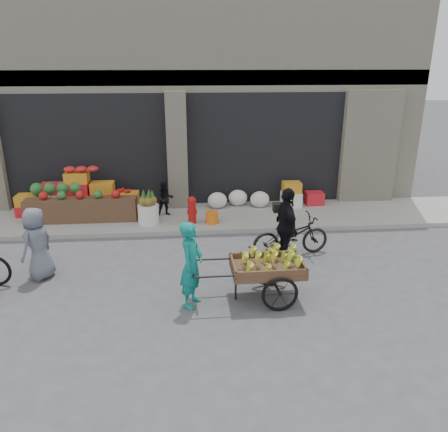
{
  "coord_description": "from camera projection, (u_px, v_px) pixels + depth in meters",
  "views": [
    {
      "loc": [
        0.26,
        -6.92,
        4.02
      ],
      "look_at": [
        0.96,
        1.26,
        1.1
      ],
      "focal_mm": 35.0,
      "sensor_mm": 36.0,
      "label": 1
    }
  ],
  "objects": [
    {
      "name": "fruit_display",
      "position": [
        84.0,
        196.0,
        11.5
      ],
      "size": [
        3.1,
        1.12,
        1.24
      ],
      "color": "red",
      "rests_on": "sidewalk"
    },
    {
      "name": "cyclist",
      "position": [
        287.0,
        227.0,
        8.93
      ],
      "size": [
        0.54,
        1.01,
        1.63
      ],
      "primitive_type": "imported",
      "rotation": [
        0.0,
        0.0,
        1.73
      ],
      "color": "black",
      "rests_on": "ground"
    },
    {
      "name": "bicycle",
      "position": [
        291.0,
        236.0,
        9.45
      ],
      "size": [
        1.79,
        0.86,
        0.9
      ],
      "primitive_type": "imported",
      "rotation": [
        0.0,
        0.0,
        1.73
      ],
      "color": "black",
      "rests_on": "ground"
    },
    {
      "name": "building",
      "position": [
        177.0,
        82.0,
        14.23
      ],
      "size": [
        14.0,
        6.45,
        7.0
      ],
      "color": "beige",
      "rests_on": "ground"
    },
    {
      "name": "seated_person",
      "position": [
        165.0,
        199.0,
        11.54
      ],
      "size": [
        0.51,
        0.43,
        0.93
      ],
      "primitive_type": "imported",
      "rotation": [
        0.0,
        0.0,
        0.17
      ],
      "color": "black",
      "rests_on": "sidewalk"
    },
    {
      "name": "vendor_woman",
      "position": [
        191.0,
        265.0,
        7.37
      ],
      "size": [
        0.55,
        0.65,
        1.54
      ],
      "primitive_type": "imported",
      "rotation": [
        0.0,
        0.0,
        1.2
      ],
      "color": "#0F776E",
      "rests_on": "ground"
    },
    {
      "name": "orange_bucket",
      "position": [
        212.0,
        217.0,
        11.08
      ],
      "size": [
        0.32,
        0.32,
        0.3
      ],
      "primitive_type": "cylinder",
      "color": "orange",
      "rests_on": "sidewalk"
    },
    {
      "name": "sidewalk",
      "position": [
        179.0,
        218.0,
        11.65
      ],
      "size": [
        18.0,
        2.2,
        0.12
      ],
      "primitive_type": "cube",
      "color": "gray",
      "rests_on": "ground"
    },
    {
      "name": "pineapple_bin",
      "position": [
        148.0,
        214.0,
        11.01
      ],
      "size": [
        0.52,
        0.52,
        0.5
      ],
      "primitive_type": "cylinder",
      "color": "silver",
      "rests_on": "sidewalk"
    },
    {
      "name": "ground",
      "position": [
        177.0,
        299.0,
        7.82
      ],
      "size": [
        80.0,
        80.0,
        0.0
      ],
      "primitive_type": "plane",
      "color": "#424244",
      "rests_on": "ground"
    },
    {
      "name": "banana_cart",
      "position": [
        265.0,
        265.0,
        7.62
      ],
      "size": [
        2.15,
        0.96,
        0.89
      ],
      "rotation": [
        0.0,
        0.0,
        0.01
      ],
      "color": "brown",
      "rests_on": "ground"
    },
    {
      "name": "right_bay_goods",
      "position": [
        272.0,
        197.0,
        12.3
      ],
      "size": [
        3.35,
        0.6,
        0.7
      ],
      "color": "silver",
      "rests_on": "sidewalk"
    },
    {
      "name": "fire_hydrant",
      "position": [
        192.0,
        209.0,
        11.01
      ],
      "size": [
        0.22,
        0.22,
        0.71
      ],
      "color": "#A5140F",
      "rests_on": "sidewalk"
    },
    {
      "name": "vendor_grey",
      "position": [
        37.0,
        244.0,
        8.34
      ],
      "size": [
        0.73,
        0.83,
        1.44
      ],
      "primitive_type": "imported",
      "rotation": [
        0.0,
        0.0,
        -2.04
      ],
      "color": "slate",
      "rests_on": "ground"
    }
  ]
}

